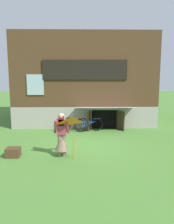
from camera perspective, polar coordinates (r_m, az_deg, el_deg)
ground_plane at (r=10.35m, az=-0.20°, el=-7.96°), size 60.00×60.00×0.00m
log_house at (r=15.57m, az=-0.67°, el=7.89°), size 8.17×6.49×5.34m
person at (r=8.90m, az=-6.14°, el=-6.30°), size 0.61×0.52×1.64m
kite at (r=8.23m, az=-3.44°, el=-3.58°), size 0.94×0.98×1.48m
bicycle_blue at (r=12.58m, az=0.35°, el=-3.13°), size 1.57×0.40×0.73m
bicycle_red at (r=12.53m, az=-3.44°, el=-3.11°), size 1.69×0.08×0.77m
wooden_crate at (r=9.34m, az=-17.42°, el=-9.28°), size 0.51×0.43×0.34m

